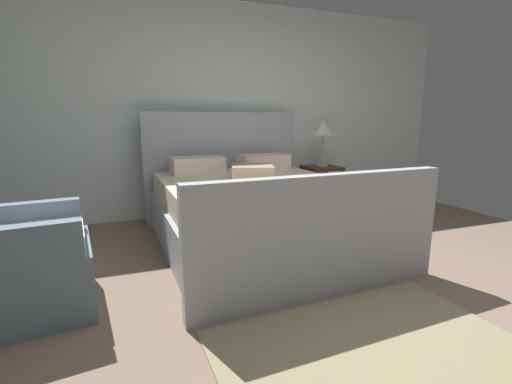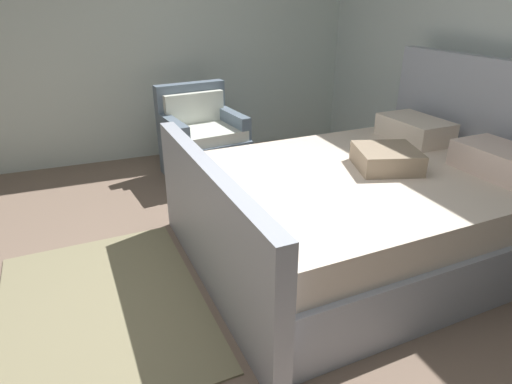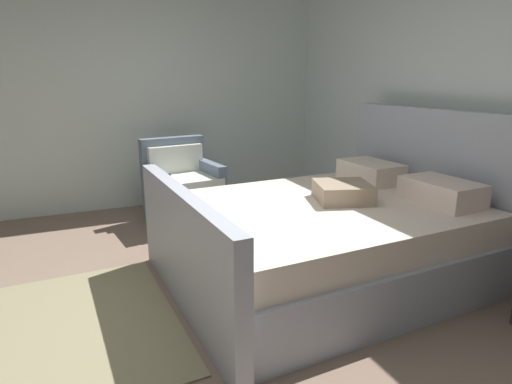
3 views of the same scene
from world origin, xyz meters
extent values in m
cube|color=#836B5A|center=(0.00, 0.00, -0.01)|extent=(5.77, 5.26, 0.02)
cube|color=silver|center=(0.00, 2.69, 1.31)|extent=(5.89, 0.12, 2.62)
cube|color=silver|center=(-2.95, 0.00, 1.31)|extent=(0.12, 5.38, 2.62)
cube|color=#A5ABB8|center=(-0.28, 1.32, 0.20)|extent=(1.87, 2.21, 0.40)
cube|color=#A5ABB8|center=(-0.33, 2.43, 0.65)|extent=(1.89, 0.19, 1.29)
cube|color=#A5ABB8|center=(-0.22, 0.20, 0.42)|extent=(1.89, 0.19, 0.85)
cube|color=beige|center=(-0.28, 1.32, 0.51)|extent=(1.79, 2.14, 0.22)
cube|color=#EFDCC7|center=(-0.71, 2.08, 0.71)|extent=(0.58, 0.39, 0.18)
cube|color=beige|center=(0.08, 2.12, 0.71)|extent=(0.58, 0.39, 0.18)
cube|color=#9E876D|center=(-0.28, 1.48, 0.69)|extent=(0.50, 0.50, 0.14)
cube|color=slate|center=(-2.04, 0.66, 0.21)|extent=(0.81, 0.81, 0.42)
cube|color=silver|center=(-2.04, 0.66, 0.47)|extent=(0.75, 0.75, 0.10)
cube|color=slate|center=(-2.35, 0.62, 0.66)|extent=(0.22, 0.73, 0.48)
cube|color=silver|center=(-2.26, 0.63, 0.64)|extent=(0.18, 0.62, 0.36)
cube|color=slate|center=(-2.00, 0.36, 0.53)|extent=(0.66, 0.19, 0.22)
cube|color=slate|center=(-2.09, 0.97, 0.53)|extent=(0.66, 0.19, 0.22)
cube|color=gray|center=(-0.28, -0.47, 0.01)|extent=(1.67, 1.22, 0.01)
camera|label=1|loc=(-1.40, -1.70, 1.17)|focal=24.26mm
camera|label=2|loc=(1.99, -0.39, 1.72)|focal=30.56mm
camera|label=3|loc=(2.40, -0.42, 1.55)|focal=30.24mm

